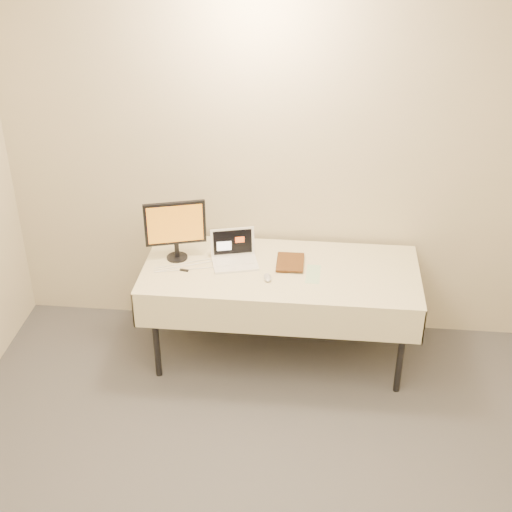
# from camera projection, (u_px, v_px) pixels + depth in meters

# --- Properties ---
(back_wall) EXTENTS (4.00, 0.10, 2.70)m
(back_wall) POSITION_uv_depth(u_px,v_px,m) (287.00, 158.00, 4.88)
(back_wall) COLOR beige
(back_wall) RESTS_ON ground
(table) EXTENTS (1.86, 0.81, 0.74)m
(table) POSITION_uv_depth(u_px,v_px,m) (281.00, 277.00, 4.83)
(table) COLOR black
(table) RESTS_ON ground
(laptop) EXTENTS (0.36, 0.32, 0.21)m
(laptop) POSITION_uv_depth(u_px,v_px,m) (234.00, 255.00, 4.86)
(laptop) COLOR white
(laptop) RESTS_ON table
(monitor) EXTENTS (0.40, 0.18, 0.43)m
(monitor) POSITION_uv_depth(u_px,v_px,m) (175.00, 226.00, 4.80)
(monitor) COLOR black
(monitor) RESTS_ON table
(book) EXTENTS (0.19, 0.03, 0.25)m
(book) POSITION_uv_depth(u_px,v_px,m) (277.00, 248.00, 4.79)
(book) COLOR brown
(book) RESTS_ON table
(alarm_clock) EXTENTS (0.14, 0.09, 0.05)m
(alarm_clock) POSITION_uv_depth(u_px,v_px,m) (226.00, 244.00, 5.04)
(alarm_clock) COLOR black
(alarm_clock) RESTS_ON table
(clicker) EXTENTS (0.07, 0.11, 0.02)m
(clicker) POSITION_uv_depth(u_px,v_px,m) (268.00, 277.00, 4.68)
(clicker) COLOR #B7B7B9
(clicker) RESTS_ON table
(paper_form) EXTENTS (0.10, 0.24, 0.00)m
(paper_form) POSITION_uv_depth(u_px,v_px,m) (313.00, 274.00, 4.74)
(paper_form) COLOR #AED6AA
(paper_form) RESTS_ON table
(usb_dongle) EXTENTS (0.06, 0.03, 0.01)m
(usb_dongle) POSITION_uv_depth(u_px,v_px,m) (184.00, 270.00, 4.77)
(usb_dongle) COLOR black
(usb_dongle) RESTS_ON table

